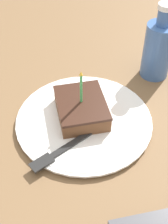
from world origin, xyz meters
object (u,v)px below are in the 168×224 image
Objects in this scene: plate at (84,120)px; cake_slice at (82,109)px; bottle at (158,48)px; fork at (65,148)px.

plate is 0.03m from cake_slice.
plate is 2.34× the size of cake_slice.
fork is at bearing -142.23° from bottle.
bottle is (0.21, 0.12, 0.04)m from cake_slice.
fork is at bearing -121.47° from cake_slice.
cake_slice is 0.25m from bottle.
cake_slice is at bearing 108.68° from plate.
bottle is (0.26, 0.20, 0.06)m from fork.
cake_slice is (-0.00, 0.01, 0.03)m from plate.
cake_slice reaches higher than plate.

